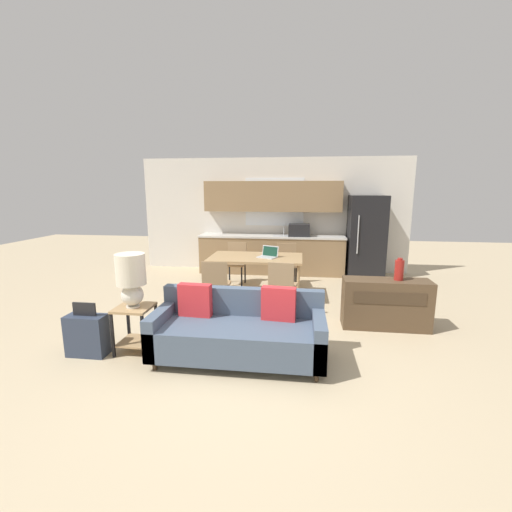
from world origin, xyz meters
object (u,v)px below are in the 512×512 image
dining_chair_near_right (282,284)px  laptop (268,255)px  dining_chair_far_left (236,261)px  dining_chair_near_left (216,283)px  side_table (135,322)px  suitcase (87,335)px  refrigerator (366,237)px  dining_table (256,260)px  couch (239,331)px  dining_chair_far_right (287,262)px  table_lamp (131,277)px  credenza (386,304)px  vase (399,270)px

dining_chair_near_right → laptop: 0.90m
dining_chair_far_left → dining_chair_near_left: 1.72m
laptop → side_table: bearing=-97.6°
suitcase → refrigerator: bearing=47.6°
dining_table → suitcase: (-1.72, -2.49, -0.45)m
dining_table → side_table: 2.62m
suitcase → couch: bearing=5.2°
dining_table → dining_chair_far_right: 1.04m
side_table → table_lamp: table_lamp is taller
table_lamp → credenza: (3.22, 1.17, -0.59)m
table_lamp → dining_chair_near_right: 2.33m
dining_chair_near_left → dining_chair_near_right: (1.05, 0.06, 0.00)m
laptop → dining_chair_near_right: bearing=-45.1°
dining_table → dining_chair_near_left: (-0.53, -0.88, -0.21)m
couch → dining_chair_near_right: bearing=74.4°
dining_chair_far_left → refrigerator: bearing=22.3°
couch → laptop: size_ratio=4.97×
credenza → vase: vase is taller
refrigerator → dining_table: (-2.26, -1.86, -0.21)m
dining_chair_near_right → table_lamp: bearing=48.5°
laptop → suitcase: 3.19m
couch → table_lamp: size_ratio=3.01×
credenza → dining_chair_near_left: dining_chair_near_left is taller
dining_chair_far_left → dining_chair_near_right: bearing=-55.1°
couch → dining_chair_near_right: dining_chair_near_right is taller
refrigerator → suitcase: 5.93m
couch → laptop: bearing=86.9°
credenza → dining_chair_far_right: dining_chair_far_right is taller
dining_table → dining_chair_far_right: bearing=59.0°
suitcase → dining_chair_near_left: bearing=53.6°
side_table → table_lamp: (-0.00, -0.01, 0.57)m
table_lamp → dining_chair_far_left: size_ratio=0.75×
dining_table → dining_chair_far_left: (-0.53, 0.84, -0.21)m
dining_chair_near_left → laptop: size_ratio=2.19×
side_table → dining_chair_far_left: bearing=78.2°
side_table → credenza: size_ratio=0.48×
dining_chair_far_right → dining_table: bearing=-128.1°
dining_chair_near_left → table_lamp: bearing=61.1°
couch → dining_chair_near_left: (-0.63, 1.44, 0.16)m
dining_chair_far_right → table_lamp: bearing=-125.4°
table_lamp → dining_chair_far_right: 3.66m
refrigerator → vase: refrigerator is taller
vase → dining_chair_far_right: 2.63m
side_table → dining_table: bearing=62.8°
couch → laptop: (0.12, 2.30, 0.48)m
dining_chair_near_left → dining_chair_near_right: 1.06m
credenza → dining_chair_near_left: 2.58m
dining_table → dining_chair_far_right: size_ratio=1.92×
couch → suitcase: size_ratio=2.98×
dining_table → credenza: (2.03, -1.15, -0.35)m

